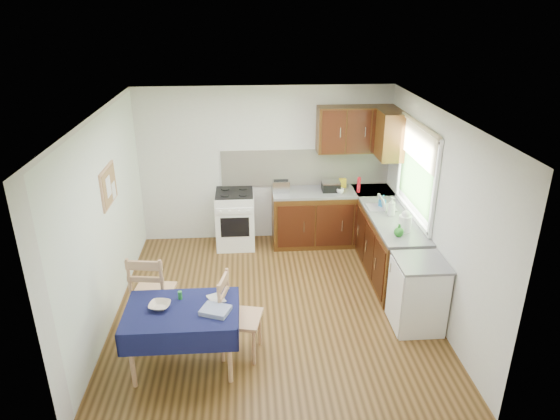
{
  "coord_description": "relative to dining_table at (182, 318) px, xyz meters",
  "views": [
    {
      "loc": [
        -0.3,
        -5.51,
        3.66
      ],
      "look_at": [
        0.11,
        0.34,
        1.2
      ],
      "focal_mm": 32.0,
      "sensor_mm": 36.0,
      "label": 1
    }
  ],
  "objects": [
    {
      "name": "chair_far",
      "position": [
        -0.43,
        0.65,
        -0.06
      ],
      "size": [
        0.52,
        0.52,
        1.04
      ],
      "rotation": [
        0.0,
        0.0,
        3.0
      ],
      "color": "tan",
      "rests_on": "ground"
    },
    {
      "name": "fridge",
      "position": [
        2.71,
        0.53,
        -0.17
      ],
      "size": [
        0.58,
        0.6,
        0.89
      ],
      "color": "white",
      "rests_on": "ground"
    },
    {
      "name": "book",
      "position": [
        0.28,
        0.12,
        0.11
      ],
      "size": [
        0.23,
        0.26,
        0.02
      ],
      "primitive_type": "imported",
      "rotation": [
        0.0,
        0.0,
        0.43
      ],
      "color": "white",
      "rests_on": "dining_table"
    },
    {
      "name": "stove",
      "position": [
        0.51,
        2.87,
        -0.15
      ],
      "size": [
        0.6,
        0.61,
        0.92
      ],
      "color": "white",
      "rests_on": "ground"
    },
    {
      "name": "upper_cabinets",
      "position": [
        2.54,
        2.88,
        1.24
      ],
      "size": [
        1.2,
        0.85,
        0.7
      ],
      "color": "black",
      "rests_on": "wall_back"
    },
    {
      "name": "worktop_corner",
      "position": [
        2.71,
        2.88,
        0.27
      ],
      "size": [
        0.6,
        0.6,
        0.04
      ],
      "primitive_type": "cube",
      "color": "slate",
      "rests_on": "base_cabinets"
    },
    {
      "name": "dining_table",
      "position": [
        0.0,
        0.0,
        0.0
      ],
      "size": [
        1.18,
        0.8,
        0.71
      ],
      "rotation": [
        0.0,
        0.0,
        0.21
      ],
      "color": "#0F163C",
      "rests_on": "ground"
    },
    {
      "name": "ceiling",
      "position": [
        1.01,
        1.08,
        1.89
      ],
      "size": [
        4.0,
        4.2,
        0.02
      ],
      "primitive_type": "cube",
      "color": "white",
      "rests_on": "wall_back"
    },
    {
      "name": "floor",
      "position": [
        1.01,
        1.08,
        -0.61
      ],
      "size": [
        4.2,
        4.2,
        0.0
      ],
      "primitive_type": "plane",
      "color": "#442C12",
      "rests_on": "ground"
    },
    {
      "name": "wall_back",
      "position": [
        1.01,
        3.18,
        0.64
      ],
      "size": [
        4.0,
        0.02,
        2.5
      ],
      "primitive_type": "cube",
      "color": "silver",
      "rests_on": "ground"
    },
    {
      "name": "sandwich_press",
      "position": [
        2.03,
        2.87,
        0.37
      ],
      "size": [
        0.28,
        0.24,
        0.16
      ],
      "rotation": [
        0.0,
        0.0,
        0.18
      ],
      "color": "black",
      "rests_on": "worktop_back"
    },
    {
      "name": "cup",
      "position": [
        2.16,
        2.73,
        0.33
      ],
      "size": [
        0.13,
        0.13,
        0.09
      ],
      "primitive_type": "imported",
      "rotation": [
        0.0,
        0.0,
        0.27
      ],
      "color": "white",
      "rests_on": "worktop_back"
    },
    {
      "name": "kettle",
      "position": [
        2.75,
        1.33,
        0.42
      ],
      "size": [
        0.17,
        0.17,
        0.28
      ],
      "color": "white",
      "rests_on": "worktop_right"
    },
    {
      "name": "plate_bowl",
      "position": [
        -0.23,
        0.04,
        0.13
      ],
      "size": [
        0.25,
        0.25,
        0.05
      ],
      "primitive_type": "imported",
      "rotation": [
        0.0,
        0.0,
        -0.16
      ],
      "color": "beige",
      "rests_on": "dining_table"
    },
    {
      "name": "soap_bottle_b",
      "position": [
        2.66,
        2.14,
        0.38
      ],
      "size": [
        0.12,
        0.12,
        0.18
      ],
      "primitive_type": "imported",
      "rotation": [
        0.0,
        0.0,
        2.33
      ],
      "color": "#1F74B7",
      "rests_on": "worktop_right"
    },
    {
      "name": "tea_towel",
      "position": [
        0.36,
        -0.09,
        0.13
      ],
      "size": [
        0.34,
        0.31,
        0.05
      ],
      "primitive_type": "cube",
      "rotation": [
        0.0,
        0.0,
        -0.38
      ],
      "color": "navy",
      "rests_on": "dining_table"
    },
    {
      "name": "wall_right",
      "position": [
        3.01,
        1.08,
        0.64
      ],
      "size": [
        0.02,
        4.2,
        2.5
      ],
      "primitive_type": "cube",
      "color": "silver",
      "rests_on": "ground"
    },
    {
      "name": "worktop_right",
      "position": [
        2.71,
        1.73,
        0.27
      ],
      "size": [
        0.6,
        1.7,
        0.04
      ],
      "primitive_type": "cube",
      "color": "slate",
      "rests_on": "base_cabinets"
    },
    {
      "name": "sauce_bottle",
      "position": [
        2.46,
        2.78,
        0.41
      ],
      "size": [
        0.06,
        0.06,
        0.24
      ],
      "primitive_type": "cylinder",
      "color": "red",
      "rests_on": "worktop_back"
    },
    {
      "name": "base_cabinets",
      "position": [
        2.37,
        2.33,
        -0.18
      ],
      "size": [
        1.9,
        2.3,
        0.86
      ],
      "color": "black",
      "rests_on": "ground"
    },
    {
      "name": "corkboard",
      "position": [
        -0.96,
        1.38,
        0.99
      ],
      "size": [
        0.04,
        0.62,
        0.47
      ],
      "color": "tan",
      "rests_on": "wall_left"
    },
    {
      "name": "wall_left",
      "position": [
        -0.99,
        1.08,
        0.64
      ],
      "size": [
        0.02,
        4.2,
        2.5
      ],
      "primitive_type": "cube",
      "color": "white",
      "rests_on": "ground"
    },
    {
      "name": "spice_jar",
      "position": [
        -0.03,
        0.2,
        0.15
      ],
      "size": [
        0.04,
        0.04,
        0.09
      ],
      "primitive_type": "cylinder",
      "color": "#268C36",
      "rests_on": "dining_table"
    },
    {
      "name": "yellow_packet",
      "position": [
        2.25,
        3.01,
        0.36
      ],
      "size": [
        0.13,
        0.1,
        0.14
      ],
      "primitive_type": "cube",
      "rotation": [
        0.0,
        0.0,
        0.34
      ],
      "color": "yellow",
      "rests_on": "worktop_back"
    },
    {
      "name": "window",
      "position": [
        2.99,
        1.78,
        1.04
      ],
      "size": [
        0.04,
        1.48,
        1.26
      ],
      "color": "#2C5422",
      "rests_on": "wall_right"
    },
    {
      "name": "soap_bottle_c",
      "position": [
        2.63,
        1.18,
        0.37
      ],
      "size": [
        0.18,
        0.18,
        0.16
      ],
      "primitive_type": "imported",
      "rotation": [
        0.0,
        0.0,
        3.77
      ],
      "color": "#278123",
      "rests_on": "worktop_right"
    },
    {
      "name": "soap_bottle_a",
      "position": [
        2.71,
        1.82,
        0.43
      ],
      "size": [
        0.14,
        0.14,
        0.27
      ],
      "primitive_type": "imported",
      "rotation": [
        0.0,
        0.0,
        0.56
      ],
      "color": "white",
      "rests_on": "worktop_right"
    },
    {
      "name": "chair_near",
      "position": [
        0.56,
        0.17,
        -0.1
      ],
      "size": [
        0.51,
        0.51,
        0.97
      ],
      "rotation": [
        0.0,
        0.0,
        1.35
      ],
      "color": "tan",
      "rests_on": "ground"
    },
    {
      "name": "worktop_back",
      "position": [
        2.06,
        2.88,
        0.27
      ],
      "size": [
        1.9,
        0.6,
        0.04
      ],
      "primitive_type": "cube",
      "color": "slate",
      "rests_on": "base_cabinets"
    },
    {
      "name": "wall_front",
      "position": [
        1.01,
        -1.02,
        0.64
      ],
      "size": [
        4.0,
        0.02,
        2.5
      ],
      "primitive_type": "cube",
      "color": "silver",
      "rests_on": "ground"
    },
    {
      "name": "dish_rack",
      "position": [
        2.65,
        2.1,
        0.31
      ],
      "size": [
        0.4,
        0.3,
        0.19
      ],
      "rotation": [
        0.0,
        0.0,
        0.17
      ],
      "color": "#99999F",
      "rests_on": "worktop_right"
    },
    {
      "name": "splashback",
      "position": [
        1.66,
        3.16,
        0.59
      ],
      "size": [
        2.7,
        0.02,
        0.6
      ],
      "primitive_type": "cube",
      "color": "silver",
      "rests_on": "wall_back"
    },
    {
      "name": "toaster",
      "position": [
        1.25,
        2.88,
        0.38
      ],
      "size": [
        0.27,
        0.16,
        0.2
      ],
      "rotation": [
        0.0,
        0.0,
        -0.26
      ],
      "color": "silver",
      "rests_on": "worktop_back"
    }
  ]
}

